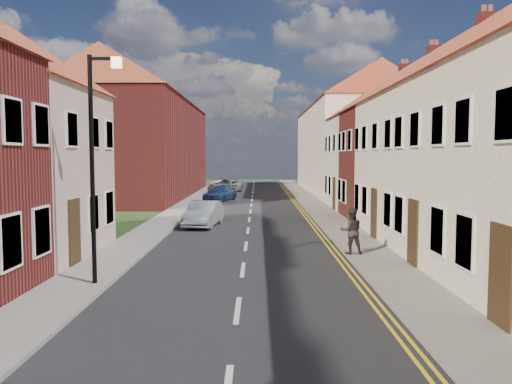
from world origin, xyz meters
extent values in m
cube|color=black|center=(0.00, 30.00, 0.01)|extent=(7.00, 90.00, 0.02)
cube|color=#9E968F|center=(-4.40, 30.00, 0.06)|extent=(1.80, 90.00, 0.12)
cube|color=#9E968F|center=(4.40, 30.00, 0.06)|extent=(1.80, 90.00, 0.12)
cube|color=white|center=(9.30, 28.90, 3.00)|extent=(8.00, 5.80, 6.00)
cube|color=#5C1B1A|center=(9.30, 26.60, 8.20)|extent=(0.60, 0.60, 1.60)
cube|color=#5C1B1A|center=(9.30, 34.30, 3.00)|extent=(8.00, 5.00, 6.00)
cube|color=#5C1B1A|center=(9.30, 32.40, 8.20)|extent=(0.60, 0.60, 1.60)
cube|color=silver|center=(9.30, 39.70, 3.00)|extent=(8.00, 5.80, 6.00)
cube|color=#5C1B1A|center=(9.30, 37.40, 8.20)|extent=(0.60, 0.60, 1.60)
cube|color=white|center=(9.30, 55.00, 4.00)|extent=(8.00, 24.00, 8.00)
cube|color=#5C1B1A|center=(-9.30, 50.00, 4.00)|extent=(8.00, 24.00, 8.00)
cylinder|color=black|center=(-3.90, 20.00, 3.12)|extent=(0.12, 0.12, 6.00)
cube|color=black|center=(-3.55, 20.00, 6.02)|extent=(0.70, 0.08, 0.08)
cube|color=#FFD899|center=(-3.20, 20.00, 5.92)|extent=(0.25, 0.15, 0.28)
imported|color=#A9ABB0|center=(-2.22, 31.50, 0.63)|extent=(1.81, 3.95, 1.26)
imported|color=navy|center=(-2.45, 45.33, 0.59)|extent=(2.77, 4.35, 1.17)
imported|color=gray|center=(-2.59, 53.86, 0.68)|extent=(3.47, 5.32, 1.36)
imported|color=#292321|center=(3.70, 24.00, 0.92)|extent=(0.79, 0.63, 1.59)
camera|label=1|loc=(0.46, 6.91, 3.52)|focal=35.00mm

